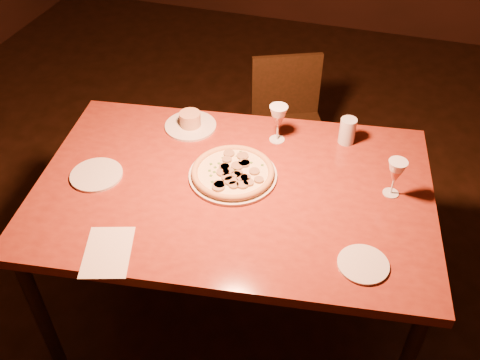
# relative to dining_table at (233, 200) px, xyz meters

# --- Properties ---
(floor) EXTENTS (7.00, 7.00, 0.00)m
(floor) POSITION_rel_dining_table_xyz_m (0.16, -0.20, -0.76)
(floor) COLOR black
(floor) RESTS_ON ground
(dining_table) EXTENTS (1.67, 1.20, 0.83)m
(dining_table) POSITION_rel_dining_table_xyz_m (0.00, 0.00, 0.00)
(dining_table) COLOR maroon
(dining_table) RESTS_ON floor
(chair_far) EXTENTS (0.52, 0.52, 0.82)m
(chair_far) POSITION_rel_dining_table_xyz_m (0.01, 1.01, -0.30)
(chair_far) COLOR black
(chair_far) RESTS_ON floor
(pizza_plate) EXTENTS (0.35, 0.35, 0.04)m
(pizza_plate) POSITION_rel_dining_table_xyz_m (-0.02, 0.06, 0.09)
(pizza_plate) COLOR silver
(pizza_plate) RESTS_ON dining_table
(ramekin_saucer) EXTENTS (0.23, 0.23, 0.07)m
(ramekin_saucer) POSITION_rel_dining_table_xyz_m (-0.30, 0.33, 0.10)
(ramekin_saucer) COLOR silver
(ramekin_saucer) RESTS_ON dining_table
(wine_glass_far) EXTENTS (0.08, 0.08, 0.17)m
(wine_glass_far) POSITION_rel_dining_table_xyz_m (0.09, 0.34, 0.16)
(wine_glass_far) COLOR #CA6E54
(wine_glass_far) RESTS_ON dining_table
(wine_glass_right) EXTENTS (0.07, 0.07, 0.16)m
(wine_glass_right) POSITION_rel_dining_table_xyz_m (0.59, 0.14, 0.15)
(wine_glass_right) COLOR #CA6E54
(wine_glass_right) RESTS_ON dining_table
(water_tumbler) EXTENTS (0.07, 0.07, 0.12)m
(water_tumbler) POSITION_rel_dining_table_xyz_m (0.38, 0.42, 0.13)
(water_tumbler) COLOR silver
(water_tumbler) RESTS_ON dining_table
(side_plate_left) EXTENTS (0.21, 0.21, 0.01)m
(side_plate_left) POSITION_rel_dining_table_xyz_m (-0.54, -0.10, 0.08)
(side_plate_left) COLOR silver
(side_plate_left) RESTS_ON dining_table
(side_plate_near) EXTENTS (0.17, 0.17, 0.01)m
(side_plate_near) POSITION_rel_dining_table_xyz_m (0.54, -0.25, 0.08)
(side_plate_near) COLOR silver
(side_plate_near) RESTS_ON dining_table
(menu_card) EXTENTS (0.22, 0.27, 0.00)m
(menu_card) POSITION_rel_dining_table_xyz_m (-0.31, -0.45, 0.07)
(menu_card) COLOR silver
(menu_card) RESTS_ON dining_table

